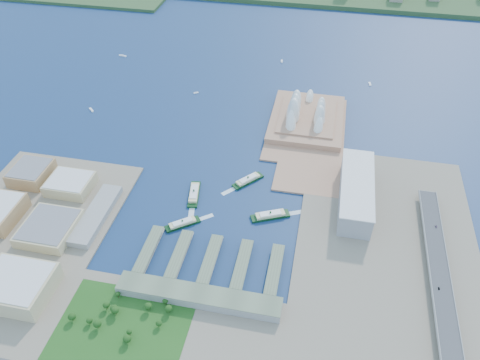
% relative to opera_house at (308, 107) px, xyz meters
% --- Properties ---
extents(ground, '(3000.00, 3000.00, 0.00)m').
position_rel_opera_house_xyz_m(ground, '(-105.00, -280.00, -32.00)').
color(ground, '#101E4B').
rests_on(ground, ground).
extents(west_land, '(220.00, 390.00, 3.00)m').
position_rel_opera_house_xyz_m(west_land, '(-355.00, -385.00, -30.50)').
color(west_land, gray).
rests_on(west_land, ground).
extents(south_land, '(720.00, 180.00, 3.00)m').
position_rel_opera_house_xyz_m(south_land, '(-105.00, -490.00, -30.50)').
color(south_land, gray).
rests_on(south_land, ground).
extents(east_land, '(240.00, 500.00, 3.00)m').
position_rel_opera_house_xyz_m(east_land, '(135.00, -330.00, -30.50)').
color(east_land, gray).
rests_on(east_land, ground).
extents(peninsula, '(135.00, 220.00, 3.00)m').
position_rel_opera_house_xyz_m(peninsula, '(2.50, -20.00, -30.50)').
color(peninsula, '#A47659').
rests_on(peninsula, ground).
extents(opera_house, '(134.00, 180.00, 58.00)m').
position_rel_opera_house_xyz_m(opera_house, '(0.00, 0.00, 0.00)').
color(opera_house, white).
rests_on(opera_house, peninsula).
extents(toaster_building, '(45.00, 155.00, 35.00)m').
position_rel_opera_house_xyz_m(toaster_building, '(90.00, -200.00, -11.50)').
color(toaster_building, gray).
rests_on(toaster_building, east_land).
extents(expressway, '(26.00, 340.00, 11.85)m').
position_rel_opera_house_xyz_m(expressway, '(195.00, -340.00, -23.07)').
color(expressway, gray).
rests_on(expressway, east_land).
extents(west_buildings, '(200.00, 280.00, 27.00)m').
position_rel_opera_house_xyz_m(west_buildings, '(-355.00, -350.00, -15.50)').
color(west_buildings, '#A57E52').
rests_on(west_buildings, west_land).
extents(ferry_wharves, '(184.00, 90.00, 9.30)m').
position_rel_opera_house_xyz_m(ferry_wharves, '(-91.00, -355.00, -27.35)').
color(ferry_wharves, '#57654C').
rests_on(ferry_wharves, ground).
extents(terminal_building, '(200.00, 28.00, 12.00)m').
position_rel_opera_house_xyz_m(terminal_building, '(-90.00, -415.00, -23.00)').
color(terminal_building, gray).
rests_on(terminal_building, south_land).
extents(park, '(150.00, 110.00, 16.00)m').
position_rel_opera_house_xyz_m(park, '(-165.00, -470.00, -21.00)').
color(park, '#194714').
rests_on(park, south_land).
extents(ferry_a, '(24.06, 58.87, 10.82)m').
position_rel_opera_house_xyz_m(ferry_a, '(-147.75, -233.44, -26.59)').
color(ferry_a, '#0C3313').
rests_on(ferry_a, ground).
extents(ferry_b, '(45.71, 49.48, 10.17)m').
position_rel_opera_house_xyz_m(ferry_b, '(-73.83, -185.98, -26.92)').
color(ferry_b, '#0C3313').
rests_on(ferry_b, ground).
extents(ferry_c, '(47.96, 40.85, 9.55)m').
position_rel_opera_house_xyz_m(ferry_c, '(-146.47, -296.99, -27.22)').
color(ferry_c, '#0C3313').
rests_on(ferry_c, ground).
extents(ferry_d, '(57.10, 36.56, 10.64)m').
position_rel_opera_house_xyz_m(ferry_d, '(-27.61, -256.20, -26.68)').
color(ferry_d, '#0C3313').
rests_on(ferry_d, ground).
extents(boat_a, '(13.94, 13.74, 3.02)m').
position_rel_opera_house_xyz_m(boat_a, '(-406.05, -41.16, -30.49)').
color(boat_a, white).
rests_on(boat_a, ground).
extents(boat_b, '(9.87, 8.80, 2.66)m').
position_rel_opera_house_xyz_m(boat_b, '(-227.72, 60.85, -30.67)').
color(boat_b, white).
rests_on(boat_b, ground).
extents(boat_c, '(5.91, 14.11, 3.08)m').
position_rel_opera_house_xyz_m(boat_c, '(115.21, 168.12, -30.46)').
color(boat_c, white).
rests_on(boat_c, ground).
extents(boat_d, '(18.79, 6.97, 3.10)m').
position_rel_opera_house_xyz_m(boat_d, '(-437.28, 188.20, -30.45)').
color(boat_d, white).
rests_on(boat_d, ground).
extents(boat_e, '(5.27, 12.88, 3.08)m').
position_rel_opera_house_xyz_m(boat_e, '(-77.60, 234.35, -30.46)').
color(boat_e, white).
rests_on(boat_e, ground).
extents(car_b, '(1.32, 3.80, 1.25)m').
position_rel_opera_house_xyz_m(car_b, '(191.00, -350.59, -16.52)').
color(car_b, slate).
rests_on(car_b, expressway).
extents(car_c, '(1.93, 4.75, 1.38)m').
position_rel_opera_house_xyz_m(car_c, '(199.00, -243.86, -16.46)').
color(car_c, slate).
rests_on(car_c, expressway).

